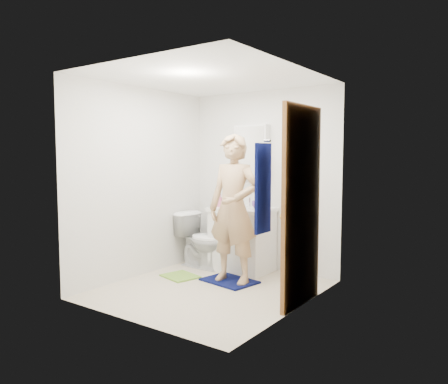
# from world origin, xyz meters

# --- Properties ---
(floor) EXTENTS (2.20, 2.40, 0.02)m
(floor) POSITION_xyz_m (0.00, 0.00, -0.01)
(floor) COLOR beige
(floor) RESTS_ON ground
(ceiling) EXTENTS (2.20, 2.40, 0.02)m
(ceiling) POSITION_xyz_m (0.00, 0.00, 2.41)
(ceiling) COLOR white
(ceiling) RESTS_ON ground
(wall_back) EXTENTS (2.20, 0.02, 2.40)m
(wall_back) POSITION_xyz_m (0.00, 1.21, 1.20)
(wall_back) COLOR silver
(wall_back) RESTS_ON ground
(wall_front) EXTENTS (2.20, 0.02, 2.40)m
(wall_front) POSITION_xyz_m (0.00, -1.21, 1.20)
(wall_front) COLOR silver
(wall_front) RESTS_ON ground
(wall_left) EXTENTS (0.02, 2.40, 2.40)m
(wall_left) POSITION_xyz_m (-1.11, 0.00, 1.20)
(wall_left) COLOR silver
(wall_left) RESTS_ON ground
(wall_right) EXTENTS (0.02, 2.40, 2.40)m
(wall_right) POSITION_xyz_m (1.11, 0.00, 1.20)
(wall_right) COLOR silver
(wall_right) RESTS_ON ground
(vanity_cabinet) EXTENTS (0.75, 0.55, 0.80)m
(vanity_cabinet) POSITION_xyz_m (-0.15, 0.91, 0.40)
(vanity_cabinet) COLOR white
(vanity_cabinet) RESTS_ON floor
(countertop) EXTENTS (0.79, 0.59, 0.05)m
(countertop) POSITION_xyz_m (-0.15, 0.91, 0.83)
(countertop) COLOR white
(countertop) RESTS_ON vanity_cabinet
(sink_basin) EXTENTS (0.40, 0.40, 0.03)m
(sink_basin) POSITION_xyz_m (-0.15, 0.91, 0.84)
(sink_basin) COLOR white
(sink_basin) RESTS_ON countertop
(faucet) EXTENTS (0.03, 0.03, 0.12)m
(faucet) POSITION_xyz_m (-0.15, 1.09, 0.91)
(faucet) COLOR silver
(faucet) RESTS_ON countertop
(medicine_cabinet) EXTENTS (0.50, 0.12, 0.70)m
(medicine_cabinet) POSITION_xyz_m (-0.15, 1.14, 1.60)
(medicine_cabinet) COLOR white
(medicine_cabinet) RESTS_ON wall_back
(mirror_panel) EXTENTS (0.46, 0.01, 0.66)m
(mirror_panel) POSITION_xyz_m (-0.15, 1.08, 1.60)
(mirror_panel) COLOR white
(mirror_panel) RESTS_ON wall_back
(door) EXTENTS (0.05, 0.80, 2.05)m
(door) POSITION_xyz_m (1.07, 0.15, 1.02)
(door) COLOR brown
(door) RESTS_ON ground
(door_knob) EXTENTS (0.07, 0.07, 0.07)m
(door_knob) POSITION_xyz_m (1.03, -0.17, 0.95)
(door_knob) COLOR gold
(door_knob) RESTS_ON door
(towel) EXTENTS (0.03, 0.24, 0.80)m
(towel) POSITION_xyz_m (1.03, -0.57, 1.25)
(towel) COLOR #070D41
(towel) RESTS_ON wall_right
(towel_hook) EXTENTS (0.06, 0.02, 0.02)m
(towel_hook) POSITION_xyz_m (1.07, -0.57, 1.67)
(towel_hook) COLOR silver
(towel_hook) RESTS_ON wall_right
(toilet) EXTENTS (0.76, 0.46, 0.75)m
(toilet) POSITION_xyz_m (-0.69, 0.75, 0.38)
(toilet) COLOR white
(toilet) RESTS_ON floor
(bath_mat) EXTENTS (0.70, 0.55, 0.02)m
(bath_mat) POSITION_xyz_m (0.01, 0.38, 0.01)
(bath_mat) COLOR #070D41
(bath_mat) RESTS_ON floor
(green_rug) EXTENTS (0.51, 0.46, 0.02)m
(green_rug) POSITION_xyz_m (-0.62, 0.19, 0.01)
(green_rug) COLOR #79AF3A
(green_rug) RESTS_ON floor
(soap_dispenser) EXTENTS (0.08, 0.08, 0.17)m
(soap_dispenser) POSITION_xyz_m (-0.45, 0.83, 0.93)
(soap_dispenser) COLOR #C85D7F
(soap_dispenser) RESTS_ON countertop
(toothbrush_cup) EXTENTS (0.12, 0.12, 0.09)m
(toothbrush_cup) POSITION_xyz_m (-0.01, 1.03, 0.89)
(toothbrush_cup) COLOR #6F4293
(toothbrush_cup) RESTS_ON countertop
(man) EXTENTS (0.67, 0.47, 1.77)m
(man) POSITION_xyz_m (0.08, 0.37, 0.91)
(man) COLOR tan
(man) RESTS_ON bath_mat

